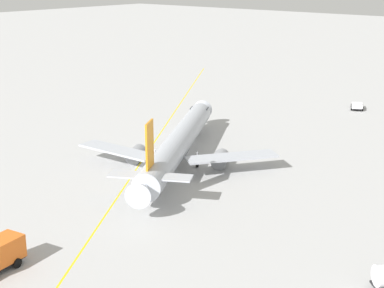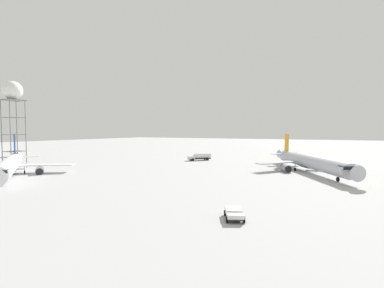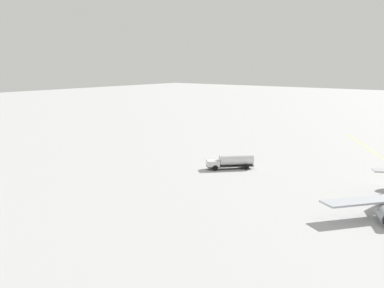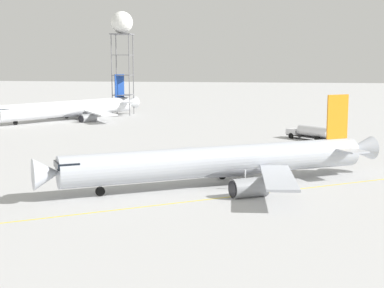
# 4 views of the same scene
# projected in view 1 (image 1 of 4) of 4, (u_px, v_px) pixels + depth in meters

# --- Properties ---
(ground_plane) EXTENTS (600.00, 600.00, 0.00)m
(ground_plane) POSITION_uv_depth(u_px,v_px,m) (147.00, 165.00, 88.88)
(ground_plane) COLOR #B2B2B2
(airliner_main) EXTENTS (41.28, 27.11, 10.95)m
(airliner_main) POSITION_uv_depth(u_px,v_px,m) (178.00, 145.00, 89.14)
(airliner_main) COLOR #B2B7C1
(airliner_main) RESTS_ON ground_plane
(pushback_tug_truck) EXTENTS (4.91, 3.90, 1.30)m
(pushback_tug_truck) POSITION_uv_depth(u_px,v_px,m) (357.00, 106.00, 123.83)
(pushback_tug_truck) COLOR #232326
(pushback_tug_truck) RESTS_ON ground_plane
(taxiway_centreline) EXTENTS (146.46, 93.75, 0.01)m
(taxiway_centreline) POSITION_uv_depth(u_px,v_px,m) (144.00, 158.00, 92.30)
(taxiway_centreline) COLOR yellow
(taxiway_centreline) RESTS_ON ground_plane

